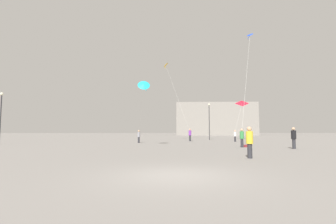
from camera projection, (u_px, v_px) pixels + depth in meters
ground_plane at (177, 176)px, 8.19m from camera, size 300.00×300.00×0.00m
person_in_green at (242, 137)px, 22.18m from camera, size 0.38×0.38×1.72m
person_in_white at (235, 135)px, 33.47m from camera, size 0.35×0.35×1.63m
person_in_black at (294, 137)px, 20.28m from camera, size 0.40×0.40×1.82m
person_in_yellow at (250, 141)px, 13.38m from camera, size 0.38×0.38×1.76m
person_in_purple at (190, 134)px, 35.38m from camera, size 0.40×0.40×1.83m
person_in_grey at (139, 136)px, 30.15m from camera, size 0.35×0.35×1.60m
kite_crimson_delta at (242, 104)px, 41.37m from camera, size 4.47×8.08×5.37m
kite_cobalt_diamond at (250, 37)px, 27.60m from camera, size 3.24×5.15×11.59m
kite_amber_diamond at (166, 66)px, 35.80m from camera, size 3.95×0.91×10.40m
kite_cyan_diamond at (144, 85)px, 23.81m from camera, size 1.83×7.32×5.32m
building_left_hall at (214, 120)px, 84.30m from camera, size 27.01×16.25×10.79m
lamppost_east at (209, 116)px, 39.70m from camera, size 0.36×0.36×6.03m
lamppost_west at (1, 110)px, 26.66m from camera, size 0.36×0.36×5.79m
handbag_beside_flyer at (245, 146)px, 22.22m from camera, size 0.35×0.29×0.24m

